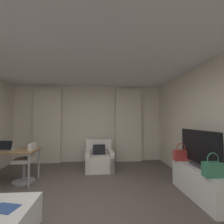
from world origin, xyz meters
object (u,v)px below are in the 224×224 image
desk (7,153)px  tv_flatscreen (199,149)px  laptop (7,148)px  handbag_secondary (213,169)px  coffee_table (5,224)px  desk_chair (26,165)px  armchair (99,160)px  magazine_open (5,208)px  tv_console (201,182)px  handbag_primary (181,155)px

desk → tv_flatscreen: tv_flatscreen is taller
laptop → handbag_secondary: 4.12m
desk → coffee_table: desk is taller
desk_chair → coffee_table: size_ratio=1.20×
armchair → desk: (-2.08, -0.87, 0.41)m
magazine_open → tv_flatscreen: bearing=16.4°
coffee_table → desk: bearing=118.5°
desk → laptop: (-0.03, 0.03, 0.11)m
desk_chair → tv_console: size_ratio=0.66×
laptop → magazine_open: bearing=-61.4°
magazine_open → tv_console: 3.08m
armchair → desk: bearing=-157.3°
armchair → desk: 2.29m
desk_chair → tv_console: (3.54, -1.02, -0.11)m
armchair → handbag_primary: bearing=-38.0°
coffee_table → handbag_secondary: size_ratio=1.99×
magazine_open → tv_flatscreen: (2.96, 0.87, 0.48)m
tv_console → tv_flatscreen: tv_flatscreen is taller
armchair → laptop: laptop is taller
desk → handbag_secondary: size_ratio=3.51×
laptop → coffee_table: (0.98, -1.79, -0.59)m
magazine_open → coffee_table: bearing=110.2°
armchair → handbag_primary: handbag_primary is taller
coffee_table → magazine_open: magazine_open is taller
desk → handbag_secondary: (3.81, -1.47, -0.00)m
tv_flatscreen → laptop: bearing=166.3°
desk_chair → magazine_open: desk_chair is taller
desk → desk_chair: size_ratio=1.47×
armchair → tv_flatscreen: 2.67m
magazine_open → armchair: bearing=67.7°
tv_console → handbag_secondary: handbag_secondary is taller
handbag_primary → handbag_secondary: size_ratio=1.00×
desk → laptop: laptop is taller
armchair → desk_chair: size_ratio=1.01×
desk_chair → tv_flatscreen: size_ratio=0.78×
desk_chair → coffee_table: bearing=-72.8°
desk_chair → desk: bearing=-172.9°
armchair → desk: size_ratio=0.69×
handbag_secondary → armchair: bearing=126.5°
handbag_secondary → laptop: bearing=158.7°
tv_console → handbag_secondary: bearing=-104.7°
magazine_open → tv_console: bearing=15.8°
magazine_open → tv_flatscreen: size_ratio=0.28×
desk_chair → tv_flatscreen: (3.54, -0.99, 0.49)m
laptop → handbag_primary: laptop is taller
tv_flatscreen → handbag_primary: size_ratio=3.08×
laptop → coffee_table: laptop is taller
armchair → tv_flatscreen: tv_flatscreen is taller
armchair → handbag_primary: (1.74, -1.36, 0.41)m
desk → handbag_secondary: 4.08m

